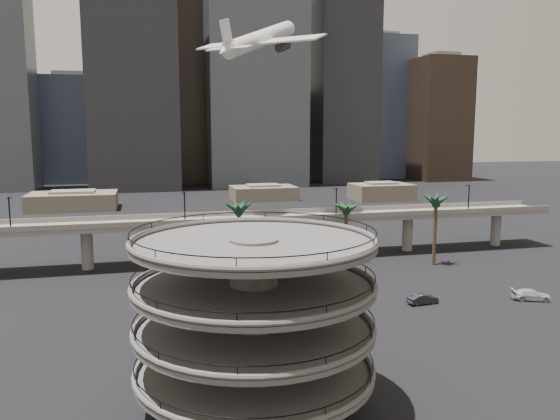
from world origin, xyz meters
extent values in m
plane|color=black|center=(0.00, 0.00, 0.00)|extent=(700.00, 700.00, 0.00)
cylinder|color=#524F4C|center=(-13.00, -4.00, 8.00)|extent=(4.40, 4.40, 16.50)
cylinder|color=#524F4C|center=(-13.00, -4.00, 3.77)|extent=(22.00, 22.00, 0.45)
torus|color=#524F4C|center=(-13.00, -4.00, 4.25)|extent=(22.20, 22.20, 0.50)
torus|color=black|center=(-13.00, -4.00, 5.05)|extent=(21.80, 21.80, 0.10)
cylinder|color=#524F4C|center=(-13.00, -4.00, 7.78)|extent=(22.00, 22.00, 0.45)
torus|color=#524F4C|center=(-13.00, -4.00, 8.25)|extent=(22.20, 22.20, 0.50)
torus|color=black|center=(-13.00, -4.00, 9.05)|extent=(21.80, 21.80, 0.10)
cylinder|color=#524F4C|center=(-13.00, -4.00, 11.78)|extent=(22.00, 22.00, 0.45)
torus|color=#524F4C|center=(-13.00, -4.00, 12.25)|extent=(22.20, 22.20, 0.50)
torus|color=black|center=(-13.00, -4.00, 13.05)|extent=(21.80, 21.80, 0.10)
cylinder|color=#524F4C|center=(-13.00, -4.00, 15.78)|extent=(22.00, 22.00, 0.45)
torus|color=#524F4C|center=(-13.00, -4.00, 16.25)|extent=(22.20, 22.20, 0.50)
torus|color=black|center=(-13.00, -4.00, 17.05)|extent=(21.80, 21.80, 0.10)
cube|color=slate|center=(0.00, 55.00, 8.00)|extent=(130.00, 9.00, 0.90)
cube|color=slate|center=(0.00, 50.50, 8.90)|extent=(130.00, 0.30, 1.00)
cube|color=slate|center=(0.00, 59.50, 8.90)|extent=(130.00, 0.30, 1.00)
cylinder|color=slate|center=(-33.00, 55.00, 3.80)|extent=(2.20, 2.20, 8.00)
cylinder|color=slate|center=(-11.00, 55.00, 3.80)|extent=(2.20, 2.20, 8.00)
cylinder|color=slate|center=(11.00, 55.00, 3.80)|extent=(2.20, 2.20, 8.00)
cylinder|color=slate|center=(33.00, 55.00, 3.80)|extent=(2.20, 2.20, 8.00)
cylinder|color=slate|center=(55.00, 55.00, 3.80)|extent=(2.20, 2.20, 8.00)
cylinder|color=black|center=(-45.00, 51.00, 11.50)|extent=(0.24, 0.24, 6.00)
cylinder|color=black|center=(-15.00, 51.00, 11.50)|extent=(0.24, 0.24, 6.00)
cylinder|color=black|center=(15.00, 51.00, 11.50)|extent=(0.24, 0.24, 6.00)
cylinder|color=black|center=(45.00, 51.00, 11.50)|extent=(0.24, 0.24, 6.00)
cylinder|color=#46311E|center=(-6.00, 44.00, 6.08)|extent=(0.70, 0.70, 12.15)
ellipsoid|color=#1A3A1F|center=(-6.00, 44.00, 12.55)|extent=(4.40, 4.40, 2.00)
cylinder|color=#46311E|center=(16.00, 48.00, 5.40)|extent=(0.70, 0.70, 10.80)
ellipsoid|color=#1A3A1F|center=(16.00, 48.00, 11.20)|extent=(4.40, 4.40, 2.00)
cylinder|color=#46311E|center=(32.00, 42.00, 6.30)|extent=(0.70, 0.70, 12.60)
ellipsoid|color=#1A3A1F|center=(32.00, 42.00, 13.00)|extent=(4.40, 4.40, 2.00)
cube|color=#665D4B|center=(-45.00, 140.00, 2.75)|extent=(28.00, 18.00, 5.50)
cube|color=slate|center=(-45.00, 140.00, 5.90)|extent=(14.00, 9.00, 0.80)
cube|color=#665D4B|center=(22.00, 150.00, 2.50)|extent=(24.00, 16.00, 5.00)
cube|color=slate|center=(22.00, 150.00, 5.40)|extent=(12.00, 8.00, 0.80)
cube|color=#665D4B|center=(65.00, 138.00, 3.00)|extent=(22.00, 15.00, 6.00)
cube|color=slate|center=(65.00, 138.00, 6.40)|extent=(11.00, 7.50, 0.80)
cube|color=#43484F|center=(-80.00, 210.00, 42.56)|extent=(26.00, 24.00, 85.12)
cube|color=#3D475E|center=(-55.00, 245.00, 26.19)|extent=(30.00, 30.00, 52.38)
cube|color=slate|center=(-55.00, 245.00, 53.58)|extent=(16.50, 16.50, 2.40)
cube|color=black|center=(-25.00, 200.00, 60.02)|extent=(38.00, 30.00, 120.04)
cube|color=black|center=(5.00, 225.00, 49.11)|extent=(28.00, 26.00, 98.21)
cube|color=#43484F|center=(30.00, 205.00, 65.47)|extent=(45.00, 32.00, 130.95)
cube|color=gray|center=(55.00, 240.00, 22.92)|extent=(24.00, 24.00, 45.83)
cube|color=slate|center=(55.00, 240.00, 47.03)|extent=(13.20, 13.20, 2.40)
cube|color=black|center=(78.00, 215.00, 51.83)|extent=(30.00, 28.00, 103.67)
cube|color=#3D475E|center=(105.00, 235.00, 38.19)|extent=(34.00, 30.00, 76.39)
cube|color=slate|center=(105.00, 235.00, 77.59)|extent=(18.70, 16.50, 2.40)
cube|color=black|center=(130.00, 210.00, 31.65)|extent=(26.00, 26.00, 63.29)
cube|color=slate|center=(130.00, 210.00, 64.49)|extent=(14.30, 14.30, 2.40)
cube|color=gray|center=(18.00, 260.00, 20.73)|extent=(22.00, 22.00, 41.47)
cube|color=slate|center=(18.00, 260.00, 42.67)|extent=(12.10, 12.10, 2.40)
cylinder|color=silver|center=(3.07, 66.43, 45.32)|extent=(20.37, 21.99, 11.46)
cone|color=silver|center=(12.54, 76.90, 49.85)|extent=(5.40, 5.45, 4.30)
cone|color=silver|center=(-6.40, 55.97, 40.79)|extent=(5.04, 5.11, 3.94)
cube|color=silver|center=(2.58, 65.89, 44.48)|extent=(25.31, 23.72, 2.22)
cube|color=silver|center=(-5.26, 57.23, 41.74)|extent=(8.61, 8.09, 0.93)
cube|color=silver|center=(-5.81, 56.63, 44.29)|extent=(3.28, 3.58, 5.94)
cylinder|color=#222227|center=(-0.74, 70.06, 43.35)|extent=(4.38, 4.55, 3.05)
cylinder|color=#222227|center=(7.06, 63.00, 43.35)|extent=(4.38, 4.55, 3.05)
imported|color=#BB561A|center=(1.30, 17.88, 0.76)|extent=(4.77, 2.78, 1.53)
imported|color=black|center=(17.80, 20.43, 0.78)|extent=(4.88, 2.12, 1.56)
imported|color=#B3B3AF|center=(34.98, 18.04, 0.83)|extent=(6.20, 4.37, 1.67)
camera|label=1|loc=(-22.52, -51.05, 25.82)|focal=35.00mm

